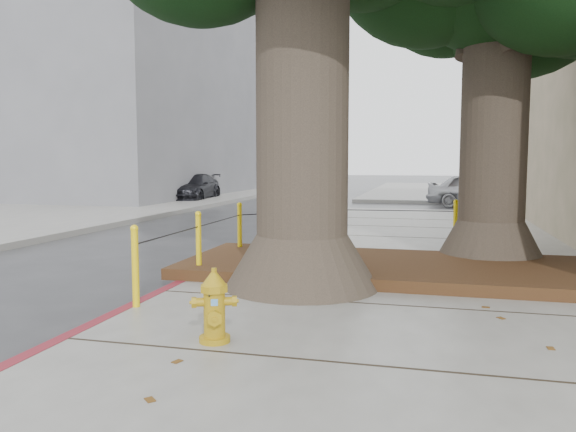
% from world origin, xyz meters
% --- Properties ---
extents(ground, '(140.00, 140.00, 0.00)m').
position_xyz_m(ground, '(0.00, 0.00, 0.00)').
color(ground, '#28282B').
rests_on(ground, ground).
extents(sidewalk_far, '(16.00, 20.00, 0.15)m').
position_xyz_m(sidewalk_far, '(6.00, 30.00, 0.07)').
color(sidewalk_far, slate).
rests_on(sidewalk_far, ground).
extents(curb_red, '(0.14, 26.00, 0.16)m').
position_xyz_m(curb_red, '(-2.00, 2.50, 0.07)').
color(curb_red, maroon).
rests_on(curb_red, ground).
extents(planter_bed, '(6.40, 2.60, 0.16)m').
position_xyz_m(planter_bed, '(0.90, 3.90, 0.23)').
color(planter_bed, black).
rests_on(planter_bed, sidewalk_main).
extents(building_far_grey, '(12.00, 16.00, 12.00)m').
position_xyz_m(building_far_grey, '(-15.00, 22.00, 6.00)').
color(building_far_grey, slate).
rests_on(building_far_grey, ground).
extents(building_far_white, '(12.00, 18.00, 15.00)m').
position_xyz_m(building_far_white, '(-17.00, 45.00, 7.50)').
color(building_far_white, silver).
rests_on(building_far_white, ground).
extents(bollard_ring, '(3.79, 5.39, 0.95)m').
position_xyz_m(bollard_ring, '(-0.87, 4.38, 0.66)').
color(bollard_ring, yellow).
rests_on(bollard_ring, sidewalk_main).
extents(fire_hydrant, '(0.37, 0.37, 0.69)m').
position_xyz_m(fire_hydrant, '(-0.56, 0.25, 0.49)').
color(fire_hydrant, '#BA9113').
rests_on(fire_hydrant, sidewalk_main).
extents(car_silver, '(4.12, 2.00, 1.35)m').
position_xyz_m(car_silver, '(3.18, 18.84, 0.68)').
color(car_silver, '#B2B2B7').
rests_on(car_silver, ground).
extents(car_dark, '(2.10, 4.40, 1.24)m').
position_xyz_m(car_dark, '(-9.18, 19.21, 0.62)').
color(car_dark, black).
rests_on(car_dark, ground).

